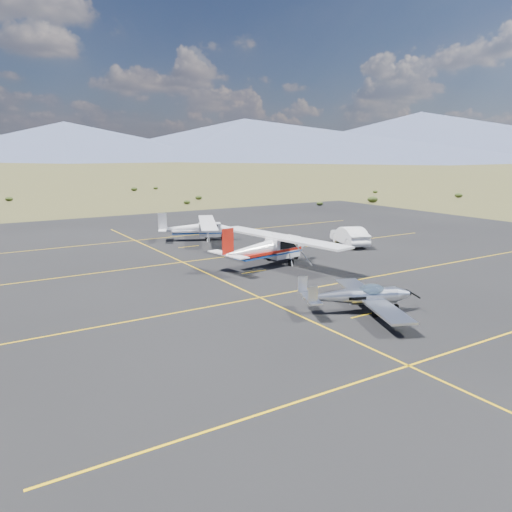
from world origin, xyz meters
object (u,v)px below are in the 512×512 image
object	(u,v)px
aircraft_low_wing	(360,296)
aircraft_cessna	(269,247)
aircraft_plain	(197,228)
sedan	(350,236)

from	to	relation	value
aircraft_low_wing	aircraft_cessna	distance (m)	11.74
aircraft_plain	sedan	size ratio (longest dim) A/B	1.93
aircraft_low_wing	aircraft_plain	xyz separation A→B (m)	(1.93, 24.03, 0.31)
sedan	aircraft_low_wing	bearing A→B (deg)	68.51
aircraft_cessna	aircraft_plain	bearing A→B (deg)	80.16
aircraft_low_wing	aircraft_cessna	bearing A→B (deg)	103.57
aircraft_plain	aircraft_cessna	bearing A→B (deg)	-66.25
aircraft_plain	aircraft_low_wing	bearing A→B (deg)	-70.55
aircraft_plain	sedan	xyz separation A→B (m)	(10.58, -9.52, -0.30)
aircraft_cessna	aircraft_low_wing	bearing A→B (deg)	-108.72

